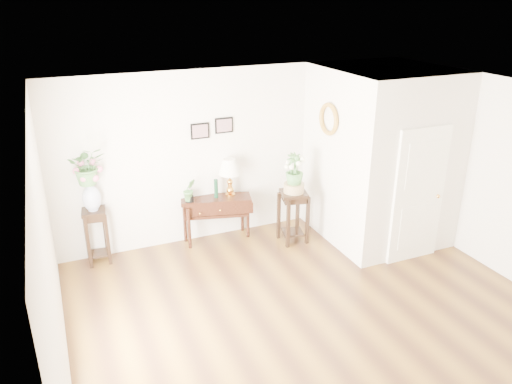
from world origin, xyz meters
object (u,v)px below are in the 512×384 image
table_lamp (230,175)px  plant_stand_b (293,217)px  plant_stand_a (97,236)px  console_table (217,218)px

table_lamp → plant_stand_b: table_lamp is taller
plant_stand_a → console_table: bearing=0.0°
console_table → plant_stand_b: plant_stand_b is taller
console_table → plant_stand_a: bearing=-165.5°
plant_stand_a → plant_stand_b: plant_stand_b is taller
console_table → table_lamp: size_ratio=1.79×
plant_stand_a → plant_stand_b: size_ratio=1.00×
table_lamp → plant_stand_b: 1.24m
plant_stand_b → plant_stand_a: bearing=169.8°
table_lamp → plant_stand_a: size_ratio=0.73×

